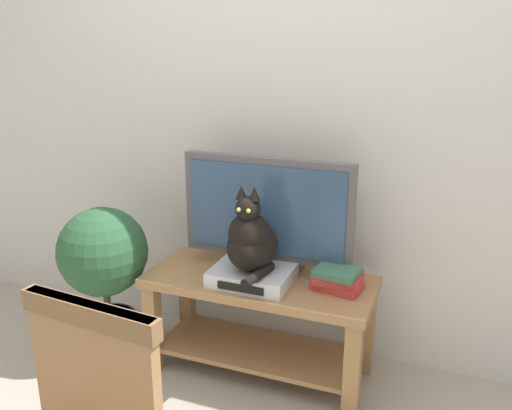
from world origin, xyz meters
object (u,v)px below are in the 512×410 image
object	(u,v)px
cat	(251,240)
book_stack	(337,279)
potted_plant	(104,267)
media_box	(252,275)
tv	(267,214)
tv_stand	(260,308)

from	to	relation	value
cat	book_stack	distance (m)	0.43
book_stack	potted_plant	world-z (taller)	potted_plant
media_box	book_stack	world-z (taller)	book_stack
cat	tv	bearing A→B (deg)	85.20
tv_stand	cat	world-z (taller)	cat
tv_stand	media_box	world-z (taller)	media_box
tv	media_box	world-z (taller)	tv
tv_stand	potted_plant	world-z (taller)	potted_plant
media_box	cat	world-z (taller)	cat
tv_stand	potted_plant	distance (m)	0.82
tv_stand	potted_plant	bearing A→B (deg)	-169.06
tv_stand	media_box	bearing A→B (deg)	-104.57
tv_stand	cat	distance (m)	0.39
book_stack	potted_plant	distance (m)	1.17
tv_stand	cat	xyz separation A→B (m)	(-0.01, -0.08, 0.39)
cat	potted_plant	size ratio (longest dim) A/B	0.51
book_stack	cat	bearing A→B (deg)	-166.45
tv	cat	size ratio (longest dim) A/B	2.04
cat	media_box	bearing A→B (deg)	94.65
potted_plant	tv	bearing A→B (deg)	17.46
tv_stand	tv	bearing A→B (deg)	89.98
tv_stand	potted_plant	xyz separation A→B (m)	(-0.79, -0.15, 0.16)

